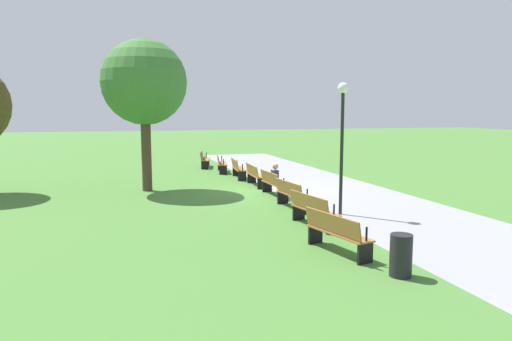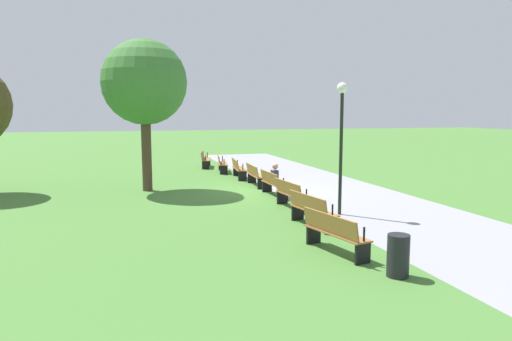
% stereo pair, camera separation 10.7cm
% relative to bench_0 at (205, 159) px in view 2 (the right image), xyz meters
% --- Properties ---
extents(ground_plane, '(120.00, 120.00, 0.00)m').
position_rel_bench_0_xyz_m(ground_plane, '(8.12, 0.98, -0.47)').
color(ground_plane, '#477A33').
extents(path_paving, '(30.68, 4.58, 0.01)m').
position_rel_bench_0_xyz_m(path_paving, '(8.12, 3.48, -0.47)').
color(path_paving, '#939399').
rests_on(path_paving, ground).
extents(bench_0, '(1.85, 0.86, 0.89)m').
position_rel_bench_0_xyz_m(bench_0, '(0.00, 0.00, 0.00)').
color(bench_0, '#996633').
rests_on(bench_0, ground).
extents(bench_1, '(1.84, 0.75, 0.89)m').
position_rel_bench_0_xyz_m(bench_1, '(2.30, 0.44, 0.00)').
color(bench_1, '#996633').
rests_on(bench_1, ground).
extents(bench_2, '(1.83, 0.64, 0.89)m').
position_rel_bench_0_xyz_m(bench_2, '(4.62, 0.74, 0.00)').
color(bench_2, '#996633').
rests_on(bench_2, ground).
extents(bench_3, '(1.81, 0.53, 0.89)m').
position_rel_bench_0_xyz_m(bench_3, '(6.95, 0.89, 0.00)').
color(bench_3, '#996633').
rests_on(bench_3, ground).
extents(bench_4, '(1.81, 0.53, 0.89)m').
position_rel_bench_0_xyz_m(bench_4, '(9.29, 0.89, 0.00)').
color(bench_4, '#996633').
rests_on(bench_4, ground).
extents(bench_5, '(1.83, 0.64, 0.89)m').
position_rel_bench_0_xyz_m(bench_5, '(11.63, 0.74, 0.00)').
color(bench_5, '#996633').
rests_on(bench_5, ground).
extents(bench_6, '(1.84, 0.75, 0.89)m').
position_rel_bench_0_xyz_m(bench_6, '(13.95, 0.44, 0.00)').
color(bench_6, '#996633').
rests_on(bench_6, ground).
extents(bench_7, '(1.85, 0.86, 0.89)m').
position_rel_bench_0_xyz_m(bench_7, '(16.24, 0.00, 0.00)').
color(bench_7, '#996633').
rests_on(bench_7, ground).
extents(person_seated, '(0.33, 0.52, 1.20)m').
position_rel_bench_0_xyz_m(person_seated, '(9.33, 1.04, 0.16)').
color(person_seated, '#2D3347').
rests_on(person_seated, ground).
extents(tree_0, '(3.23, 3.23, 5.78)m').
position_rel_bench_0_xyz_m(tree_0, '(6.86, -3.45, 3.66)').
color(tree_0, '#4C3828').
rests_on(tree_0, ground).
extents(lamp_post, '(0.32, 0.32, 3.89)m').
position_rel_bench_0_xyz_m(lamp_post, '(12.78, 1.85, 2.25)').
color(lamp_post, black).
rests_on(lamp_post, ground).
extents(trash_bin, '(0.41, 0.41, 0.80)m').
position_rel_bench_0_xyz_m(trash_bin, '(17.86, 0.53, -0.07)').
color(trash_bin, black).
rests_on(trash_bin, ground).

